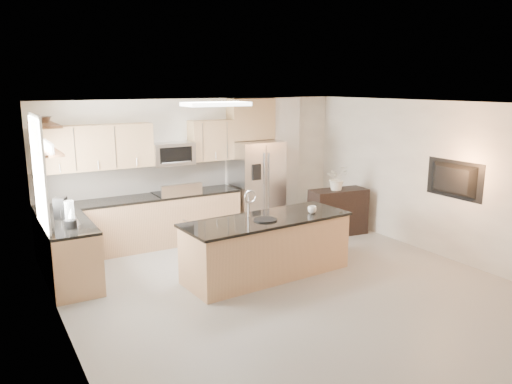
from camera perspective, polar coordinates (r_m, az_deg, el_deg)
floor at (r=7.23m, az=4.28°, el=-11.12°), size 6.50×6.50×0.00m
ceiling at (r=6.64m, az=4.64°, el=9.94°), size 6.00×6.50×0.02m
wall_back at (r=9.62m, az=-6.56°, el=2.81°), size 6.00×0.02×2.60m
wall_left at (r=5.73m, az=-21.20°, el=-4.42°), size 0.02×6.50×2.60m
wall_right at (r=8.84m, az=20.72°, el=1.26°), size 0.02×6.50×2.60m
back_counter at (r=9.09m, az=-12.72°, el=-3.31°), size 3.55×0.66×1.44m
left_counter at (r=7.77m, az=-20.56°, el=-6.57°), size 0.66×1.50×0.92m
range at (r=9.28m, az=-9.02°, el=-2.85°), size 0.76×0.64×1.14m
upper_cabinets at (r=8.96m, az=-13.90°, el=5.23°), size 3.50×0.33×0.75m
microwave at (r=9.16m, az=-9.54°, el=4.34°), size 0.76×0.40×0.40m
refrigerator at (r=9.84m, az=0.04°, el=0.67°), size 0.92×0.78×1.78m
partition_column at (r=10.35m, az=3.06°, el=3.53°), size 0.60×0.30×2.60m
window at (r=7.45m, az=-23.52°, el=1.86°), size 0.04×1.15×1.65m
shelf_lower at (r=7.52m, az=-22.85°, el=4.32°), size 0.30×1.20×0.04m
shelf_upper at (r=7.49m, az=-23.09°, el=7.12°), size 0.30×1.20×0.04m
ceiling_fixture at (r=7.83m, az=-4.60°, el=9.99°), size 1.00×0.50×0.06m
island at (r=7.60m, az=1.25°, el=-6.24°), size 2.66×1.10×1.32m
credenza at (r=9.78m, az=9.36°, el=-2.25°), size 1.16×0.59×0.89m
cup at (r=7.79m, az=6.43°, el=-2.01°), size 0.14×0.14×0.11m
platter at (r=7.34m, az=1.07°, el=-3.19°), size 0.41×0.41×0.02m
blender at (r=7.30m, az=-20.50°, el=-2.62°), size 0.17×0.17×0.39m
kettle at (r=7.47m, az=-20.31°, el=-2.62°), size 0.23×0.23×0.28m
coffee_maker at (r=7.91m, az=-21.42°, el=-1.74°), size 0.23×0.25×0.31m
bowl at (r=7.75m, az=-23.39°, el=7.74°), size 0.42×0.42×0.10m
flower_vase at (r=9.55m, az=9.26°, el=2.27°), size 0.65×0.57×0.70m
television at (r=8.64m, az=21.38°, el=1.31°), size 0.14×1.08×0.62m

